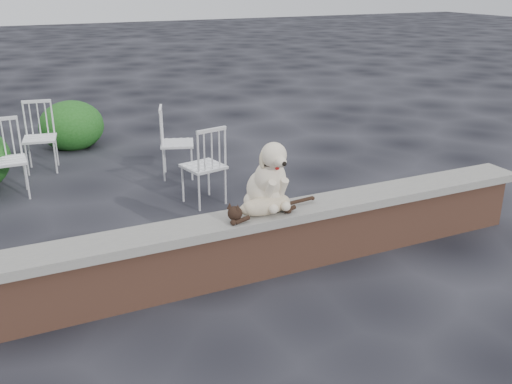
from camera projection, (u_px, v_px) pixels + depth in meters
name	position (u px, v px, depth m)	size (l,w,h in m)	color
ground	(239.00, 277.00, 5.07)	(60.00, 60.00, 0.00)	black
brick_wall	(239.00, 252.00, 4.98)	(6.00, 0.30, 0.50)	brown
capstone	(238.00, 222.00, 4.88)	(6.20, 0.40, 0.08)	slate
dog	(266.00, 173.00, 4.96)	(0.42, 0.55, 0.64)	beige
cat	(265.00, 205.00, 4.89)	(1.07, 0.26, 0.18)	tan
chair_e	(177.00, 142.00, 7.46)	(0.56, 0.56, 0.94)	white
chair_c	(203.00, 165.00, 6.56)	(0.56, 0.56, 0.94)	white
chair_b	(40.00, 137.00, 7.68)	(0.56, 0.56, 0.94)	white
chair_a	(7.00, 160.00, 6.75)	(0.56, 0.56, 0.94)	white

